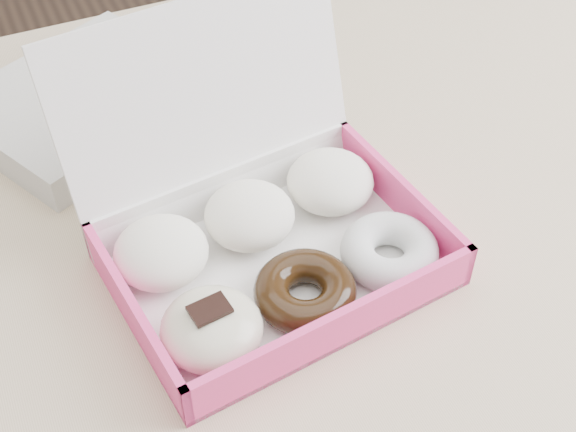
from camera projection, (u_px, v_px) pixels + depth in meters
name	position (u px, v px, depth m)	size (l,w,h in m)	color
table	(298.00, 228.00, 0.91)	(1.20, 0.80, 0.75)	tan
donut_box	(264.00, 235.00, 0.74)	(0.32, 0.30, 0.21)	white
newspapers	(86.00, 101.00, 0.91)	(0.25, 0.20, 0.04)	silver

